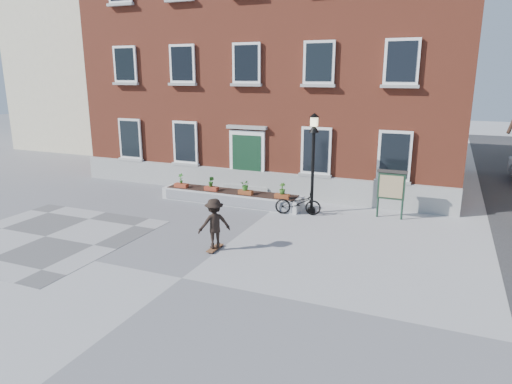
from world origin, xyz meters
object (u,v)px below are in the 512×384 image
at_px(bicycle, 298,203).
at_px(lamp_post, 313,150).
at_px(notice_board, 391,186).
at_px(skateboarder, 214,224).

relative_size(bicycle, lamp_post, 0.45).
bearing_deg(notice_board, skateboarder, -130.32).
bearing_deg(bicycle, notice_board, -88.16).
xyz_separation_m(lamp_post, notice_board, (2.93, 0.48, -1.28)).
height_order(lamp_post, notice_board, lamp_post).
height_order(bicycle, notice_board, notice_board).
relative_size(lamp_post, skateboarder, 2.37).
xyz_separation_m(bicycle, skateboarder, (-1.27, -4.56, 0.39)).
distance_m(bicycle, lamp_post, 2.16).
bearing_deg(lamp_post, notice_board, 9.34).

